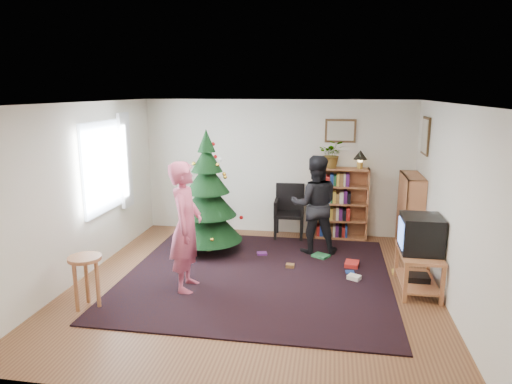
% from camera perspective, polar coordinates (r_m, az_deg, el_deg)
% --- Properties ---
extents(floor, '(5.00, 5.00, 0.00)m').
position_cam_1_polar(floor, '(6.52, -0.25, -11.49)').
color(floor, brown).
rests_on(floor, ground).
extents(ceiling, '(5.00, 5.00, 0.00)m').
position_cam_1_polar(ceiling, '(5.95, -0.28, 11.06)').
color(ceiling, white).
rests_on(ceiling, wall_back).
extents(wall_back, '(5.00, 0.02, 2.50)m').
position_cam_1_polar(wall_back, '(8.54, 2.58, 3.08)').
color(wall_back, silver).
rests_on(wall_back, floor).
extents(wall_front, '(5.00, 0.02, 2.50)m').
position_cam_1_polar(wall_front, '(3.78, -6.78, -9.37)').
color(wall_front, silver).
rests_on(wall_front, floor).
extents(wall_left, '(0.02, 5.00, 2.50)m').
position_cam_1_polar(wall_left, '(6.98, -20.95, 0.10)').
color(wall_left, silver).
rests_on(wall_left, floor).
extents(wall_right, '(0.02, 5.00, 2.50)m').
position_cam_1_polar(wall_right, '(6.21, 23.12, -1.55)').
color(wall_right, silver).
rests_on(wall_right, floor).
extents(rug, '(3.80, 3.60, 0.02)m').
position_cam_1_polar(rug, '(6.78, 0.18, -10.39)').
color(rug, black).
rests_on(rug, floor).
extents(window_pane, '(0.04, 1.20, 1.40)m').
position_cam_1_polar(window_pane, '(7.43, -18.59, 2.96)').
color(window_pane, silver).
rests_on(window_pane, wall_left).
extents(curtain, '(0.06, 0.35, 1.60)m').
position_cam_1_polar(curtain, '(8.03, -16.02, 3.80)').
color(curtain, silver).
rests_on(curtain, wall_left).
extents(picture_back, '(0.55, 0.03, 0.42)m').
position_cam_1_polar(picture_back, '(8.37, 10.51, 7.53)').
color(picture_back, '#4C3319').
rests_on(picture_back, wall_back).
extents(picture_right, '(0.03, 0.50, 0.60)m').
position_cam_1_polar(picture_right, '(7.78, 20.45, 6.58)').
color(picture_right, '#4C3319').
rests_on(picture_right, wall_right).
extents(christmas_tree, '(1.13, 1.13, 2.06)m').
position_cam_1_polar(christmas_tree, '(7.55, -6.06, -1.29)').
color(christmas_tree, '#3F2816').
rests_on(christmas_tree, rug).
extents(bookshelf_back, '(0.95, 0.30, 1.30)m').
position_cam_1_polar(bookshelf_back, '(8.44, 10.60, -1.29)').
color(bookshelf_back, '#AB653D').
rests_on(bookshelf_back, floor).
extents(bookshelf_right, '(0.30, 0.95, 1.30)m').
position_cam_1_polar(bookshelf_right, '(8.05, 18.71, -2.44)').
color(bookshelf_right, '#AB653D').
rests_on(bookshelf_right, floor).
extents(tv_stand, '(0.51, 0.92, 0.55)m').
position_cam_1_polar(tv_stand, '(6.61, 19.63, -8.83)').
color(tv_stand, '#AB653D').
rests_on(tv_stand, floor).
extents(crt_tv, '(0.52, 0.56, 0.49)m').
position_cam_1_polar(crt_tv, '(6.46, 19.91, -4.94)').
color(crt_tv, black).
rests_on(crt_tv, tv_stand).
extents(armchair, '(0.55, 0.55, 0.97)m').
position_cam_1_polar(armchair, '(8.47, 4.23, -2.05)').
color(armchair, black).
rests_on(armchair, rug).
extents(stool, '(0.40, 0.40, 0.67)m').
position_cam_1_polar(stool, '(6.06, -20.55, -8.90)').
color(stool, '#AB653D').
rests_on(stool, floor).
extents(person_standing, '(0.47, 0.68, 1.77)m').
position_cam_1_polar(person_standing, '(6.15, -8.75, -4.34)').
color(person_standing, '#B94A64').
rests_on(person_standing, rug).
extents(person_by_chair, '(0.87, 0.71, 1.64)m').
position_cam_1_polar(person_by_chair, '(7.57, 7.34, -1.59)').
color(person_by_chair, black).
rests_on(person_by_chair, rug).
extents(potted_plant, '(0.45, 0.39, 0.50)m').
position_cam_1_polar(potted_plant, '(8.28, 9.46, 4.71)').
color(potted_plant, gray).
rests_on(potted_plant, bookshelf_back).
extents(table_lamp, '(0.25, 0.25, 0.33)m').
position_cam_1_polar(table_lamp, '(8.30, 12.91, 4.39)').
color(table_lamp, '#A57F33').
rests_on(table_lamp, bookshelf_back).
extents(floor_clutter, '(2.30, 1.03, 0.08)m').
position_cam_1_polar(floor_clutter, '(7.16, 9.35, -9.02)').
color(floor_clutter, '#A51E19').
rests_on(floor_clutter, rug).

